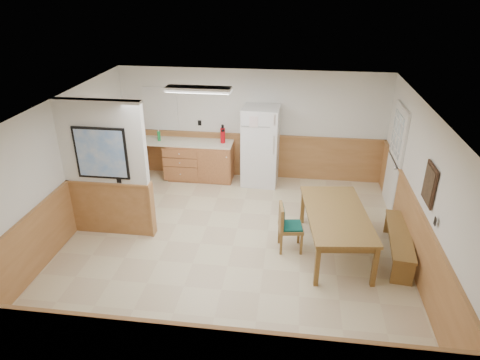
# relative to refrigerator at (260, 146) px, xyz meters

# --- Properties ---
(ground) EXTENTS (6.00, 6.00, 0.00)m
(ground) POSITION_rel_refrigerator_xyz_m (-0.24, -2.63, -0.89)
(ground) COLOR beige
(ground) RESTS_ON ground
(ceiling) EXTENTS (6.00, 6.00, 0.02)m
(ceiling) POSITION_rel_refrigerator_xyz_m (-0.24, -2.63, 1.61)
(ceiling) COLOR white
(ceiling) RESTS_ON back_wall
(back_wall) EXTENTS (6.00, 0.02, 2.50)m
(back_wall) POSITION_rel_refrigerator_xyz_m (-0.24, 0.37, 0.36)
(back_wall) COLOR white
(back_wall) RESTS_ON ground
(right_wall) EXTENTS (0.02, 6.00, 2.50)m
(right_wall) POSITION_rel_refrigerator_xyz_m (2.76, -2.63, 0.36)
(right_wall) COLOR white
(right_wall) RESTS_ON ground
(left_wall) EXTENTS (0.02, 6.00, 2.50)m
(left_wall) POSITION_rel_refrigerator_xyz_m (-3.24, -2.63, 0.36)
(left_wall) COLOR white
(left_wall) RESTS_ON ground
(wainscot_back) EXTENTS (6.00, 0.04, 1.00)m
(wainscot_back) POSITION_rel_refrigerator_xyz_m (-0.24, 0.35, -0.39)
(wainscot_back) COLOR #AF7946
(wainscot_back) RESTS_ON ground
(wainscot_right) EXTENTS (0.04, 6.00, 1.00)m
(wainscot_right) POSITION_rel_refrigerator_xyz_m (2.74, -2.63, -0.39)
(wainscot_right) COLOR #AF7946
(wainscot_right) RESTS_ON ground
(wainscot_left) EXTENTS (0.04, 6.00, 1.00)m
(wainscot_left) POSITION_rel_refrigerator_xyz_m (-3.22, -2.63, -0.39)
(wainscot_left) COLOR #AF7946
(wainscot_left) RESTS_ON ground
(partition_wall) EXTENTS (1.50, 0.20, 2.50)m
(partition_wall) POSITION_rel_refrigerator_xyz_m (-2.49, -2.43, 0.34)
(partition_wall) COLOR white
(partition_wall) RESTS_ON ground
(kitchen_counter) EXTENTS (2.20, 0.61, 1.00)m
(kitchen_counter) POSITION_rel_refrigerator_xyz_m (-1.45, 0.05, -0.43)
(kitchen_counter) COLOR #B06C3E
(kitchen_counter) RESTS_ON ground
(exterior_door) EXTENTS (0.07, 1.02, 2.15)m
(exterior_door) POSITION_rel_refrigerator_xyz_m (2.72, -0.73, 0.16)
(exterior_door) COLOR white
(exterior_door) RESTS_ON ground
(kitchen_window) EXTENTS (0.80, 0.04, 1.00)m
(kitchen_window) POSITION_rel_refrigerator_xyz_m (-2.34, 0.35, 0.66)
(kitchen_window) COLOR white
(kitchen_window) RESTS_ON back_wall
(wall_painting) EXTENTS (0.04, 0.50, 0.60)m
(wall_painting) POSITION_rel_refrigerator_xyz_m (2.73, -2.93, 0.66)
(wall_painting) COLOR #311F13
(wall_painting) RESTS_ON right_wall
(fluorescent_fixture) EXTENTS (1.20, 0.30, 0.09)m
(fluorescent_fixture) POSITION_rel_refrigerator_xyz_m (-1.04, -1.33, 1.56)
(fluorescent_fixture) COLOR white
(fluorescent_fixture) RESTS_ON ceiling
(refrigerator) EXTENTS (0.81, 0.74, 1.77)m
(refrigerator) POSITION_rel_refrigerator_xyz_m (0.00, 0.00, 0.00)
(refrigerator) COLOR white
(refrigerator) RESTS_ON ground
(dining_table) EXTENTS (1.21, 2.07, 0.75)m
(dining_table) POSITION_rel_refrigerator_xyz_m (1.50, -2.53, -0.23)
(dining_table) COLOR olive
(dining_table) RESTS_ON ground
(dining_bench) EXTENTS (0.51, 1.63, 0.45)m
(dining_bench) POSITION_rel_refrigerator_xyz_m (2.56, -2.56, -0.54)
(dining_bench) COLOR olive
(dining_bench) RESTS_ON ground
(dining_chair) EXTENTS (0.60, 0.46, 0.85)m
(dining_chair) POSITION_rel_refrigerator_xyz_m (0.67, -2.58, -0.39)
(dining_chair) COLOR olive
(dining_chair) RESTS_ON ground
(fire_extinguisher) EXTENTS (0.13, 0.13, 0.42)m
(fire_extinguisher) POSITION_rel_refrigerator_xyz_m (-0.86, 0.07, 0.20)
(fire_extinguisher) COLOR red
(fire_extinguisher) RESTS_ON kitchen_counter
(soap_bottle) EXTENTS (0.08, 0.08, 0.23)m
(soap_bottle) POSITION_rel_refrigerator_xyz_m (-2.32, 0.02, 0.13)
(soap_bottle) COLOR #17833A
(soap_bottle) RESTS_ON kitchen_counter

